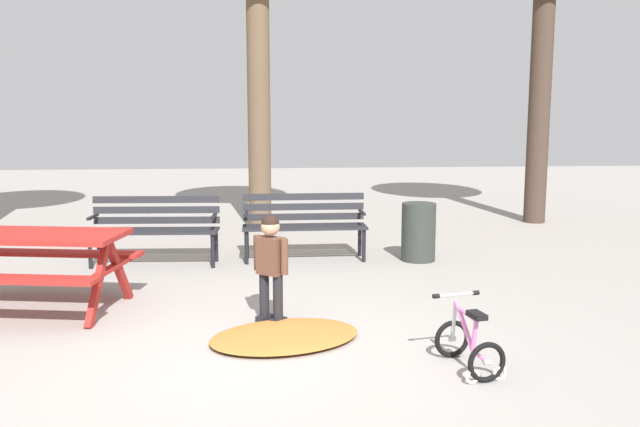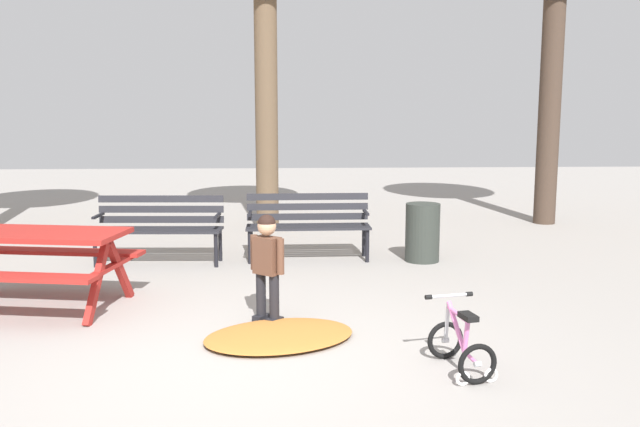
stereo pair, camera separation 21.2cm
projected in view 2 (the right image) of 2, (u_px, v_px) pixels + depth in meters
ground at (232, 361)px, 5.20m from camera, size 36.00×36.00×0.00m
picnic_table at (31, 249)px, 6.54m from camera, size 2.00×1.63×0.79m
park_bench_far_left at (159, 223)px, 8.53m from camera, size 1.62×0.54×0.85m
park_bench_left at (308, 220)px, 8.76m from camera, size 1.60×0.47×0.85m
child_standing at (267, 260)px, 6.07m from camera, size 0.31×0.28×1.01m
kids_bicycle at (461, 345)px, 4.98m from camera, size 0.46×0.61×0.54m
leaf_pile at (279, 335)px, 5.70m from camera, size 1.51×1.26×0.07m
trash_bin at (422, 232)px, 8.64m from camera, size 0.44×0.44×0.75m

